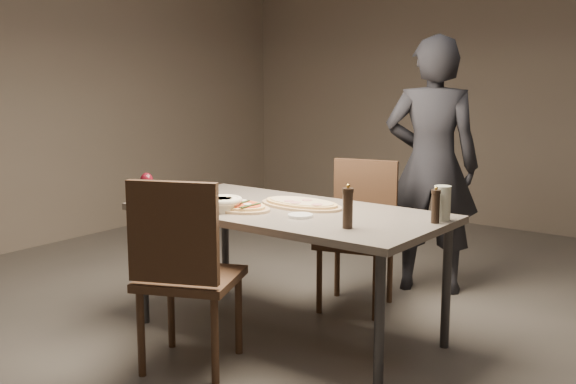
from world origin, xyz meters
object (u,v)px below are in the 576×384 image
Objects in this scene: pepper_mill_left at (348,207)px; chair_near at (183,265)px; dining_table at (288,219)px; carafe at (442,203)px; ham_pizza at (301,204)px; chair_far at (360,225)px; bread_basket at (223,203)px; diner at (432,165)px; zucchini_pizza at (228,205)px.

pepper_mill_left is 0.22× the size of chair_near.
dining_table is 9.71× the size of carafe.
chair_far is at bearing 75.74° from ham_pizza.
ham_pizza is 2.43× the size of bread_basket.
carafe is (0.30, 0.46, -0.01)m from pepper_mill_left.
diner is (0.37, 2.02, 0.31)m from chair_near.
bread_basket is 1.06m from chair_far.
zucchini_pizza is at bearing 115.34° from bread_basket.
carafe is at bearing 96.94° from diner.
diner reaches higher than chair_far.
diner is at bearing 55.85° from chair_near.
carafe reaches higher than ham_pizza.
dining_table is at bearing 43.91° from bread_basket.
ham_pizza reaches higher than dining_table.
ham_pizza is 1.20m from diner.
bread_basket is 0.80m from pepper_mill_left.
zucchini_pizza is at bearing 177.68° from pepper_mill_left.
chair_far reaches higher than dining_table.
zucchini_pizza is at bearing -159.57° from carafe.
chair_far is (0.35, 0.90, -0.24)m from zucchini_pizza.
chair_near is at bearing 57.79° from diner.
pepper_mill_left reaches higher than chair_far.
dining_table is at bearing 71.70° from chair_far.
chair_far is at bearing 46.06° from diner.
carafe is at bearing -1.87° from ham_pizza.
pepper_mill_left is 0.55m from carafe.
chair_near is at bearing -140.16° from pepper_mill_left.
diner is at bearing 100.01° from pepper_mill_left.
bread_basket is at bearing -138.61° from ham_pizza.
chair_near is at bearing -109.58° from ham_pizza.
zucchini_pizza is (-0.31, -0.17, 0.07)m from dining_table.
chair_far is (-0.49, 0.93, -0.33)m from pepper_mill_left.
carafe is 0.11× the size of diner.
chair_far is at bearing 60.60° from chair_near.
pepper_mill_left is 1.22× the size of carafe.
carafe is (1.10, 0.51, 0.05)m from bread_basket.
bread_basket is 1.63m from diner.
pepper_mill_left is (0.80, 0.05, 0.06)m from bread_basket.
diner is at bearing 45.60° from zucchini_pizza.
pepper_mill_left is 1.51m from diner.
chair_near is (0.20, -0.57, -0.20)m from zucchini_pizza.
bread_basket is at bearing 57.59° from chair_far.
pepper_mill_left is (0.52, -0.32, 0.09)m from ham_pizza.
diner is at bearing 66.09° from ham_pizza.
ham_pizza is at bearing 52.98° from bread_basket.
dining_table is 0.38m from bread_basket.
zucchini_pizza reaches higher than ham_pizza.
pepper_mill_left is at bearing 78.31° from diner.
dining_table is 7.94× the size of pepper_mill_left.
pepper_mill_left is 1.10m from chair_far.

